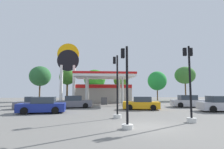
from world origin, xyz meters
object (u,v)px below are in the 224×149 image
Objects in this scene: car_5 at (33,103)px; tree_4 at (157,81)px; car_4 at (221,104)px; tree_5 at (185,75)px; traffic_signal_2 at (117,96)px; tree_3 at (121,80)px; tree_2 at (95,79)px; station_pole_sign at (68,66)px; car_0 at (42,106)px; car_1 at (141,104)px; tree_0 at (40,76)px; tree_1 at (67,77)px; traffic_signal_1 at (127,99)px; car_2 at (74,102)px; car_3 at (189,102)px; traffic_signal_0 at (190,90)px.

car_5 is 26.31m from tree_4.
tree_5 is (6.60, 19.73, 4.83)m from car_4.
traffic_signal_2 is 22.33m from tree_3.
tree_2 reaches higher than traffic_signal_2.
car_0 is at bearing -90.94° from station_pole_sign.
tree_0 is (-16.81, 17.03, 4.46)m from car_1.
tree_1 reaches higher than traffic_signal_2.
traffic_signal_2 is 0.78× the size of tree_4.
traffic_signal_1 is (9.43, -11.83, 1.02)m from car_5.
car_2 is at bearing -119.96° from tree_3.
car_3 is 19.93m from tree_2.
tree_3 is (7.71, 13.37, 3.62)m from car_2.
car_3 is at bearing -94.40° from tree_4.
car_3 is 0.93× the size of traffic_signal_2.
car_3 is 1.00× the size of car_4.
car_5 is at bearing 119.85° from car_0.
station_pole_sign is 2.29× the size of car_0.
station_pole_sign is at bearing 72.23° from car_5.
tree_4 is at bearing 67.27° from traffic_signal_1.
tree_0 is at bearing 125.91° from traffic_signal_0.
car_5 is 0.67× the size of tree_1.
tree_2 is at bearing 95.25° from traffic_signal_2.
tree_4 is (8.36, 1.60, -0.01)m from tree_3.
car_1 is 0.68× the size of tree_1.
tree_0 is at bearing 121.71° from car_2.
tree_1 is at bearing 124.24° from car_1.
tree_0 is at bearing 148.46° from car_3.
car_5 is at bearing 170.71° from car_1.
traffic_signal_2 is 23.84m from tree_1.
car_1 is 0.92× the size of traffic_signal_1.
station_pole_sign is 1.59× the size of tree_1.
car_2 is at bearing -74.36° from station_pole_sign.
tree_4 is 0.86× the size of tree_5.
tree_0 is at bearing 176.58° from tree_3.
station_pole_sign is 15.61m from car_1.
tree_3 reaches higher than car_5.
traffic_signal_2 is at bearing -162.97° from car_4.
station_pole_sign is at bearing -150.29° from tree_3.
traffic_signal_2 is 0.67× the size of tree_5.
car_4 reaches higher than car_3.
car_4 reaches higher than car_2.
tree_0 is 16.63m from tree_3.
traffic_signal_0 is at bearing -138.58° from car_4.
station_pole_sign is 19.69m from car_3.
tree_4 is (8.14, 17.64, 3.64)m from car_1.
tree_3 reaches higher than car_0.
tree_2 reaches higher than car_2.
car_5 is 0.66× the size of tree_2.
tree_3 is at bearing 83.13° from traffic_signal_1.
tree_5 is (25.60, 0.85, 0.69)m from tree_1.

